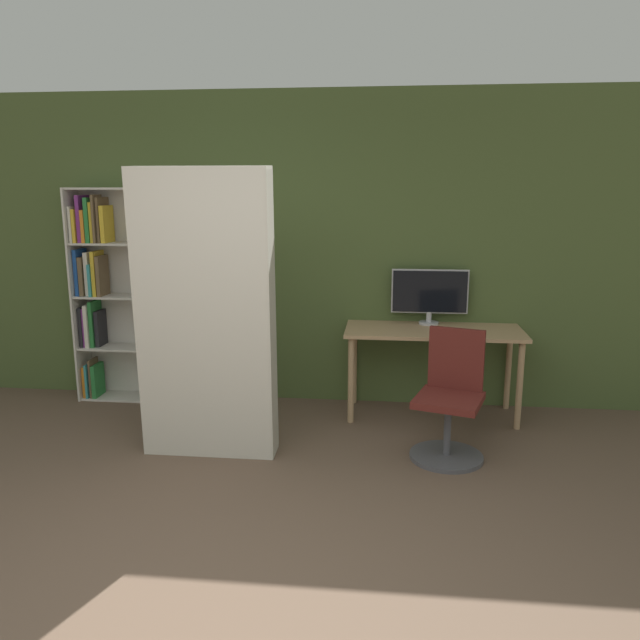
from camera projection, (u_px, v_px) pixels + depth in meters
wall_back at (303, 251)px, 5.45m from camera, size 8.00×0.06×2.70m
desk at (433, 340)px, 5.16m from camera, size 1.45×0.60×0.75m
monitor at (430, 293)px, 5.28m from camera, size 0.64×0.17×0.47m
office_chair at (450, 407)px, 4.42m from camera, size 0.55×0.55×0.91m
bookshelf at (105, 288)px, 5.56m from camera, size 0.67×0.30×1.89m
mattress_near at (206, 316)px, 4.32m from camera, size 0.95×0.30×2.04m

